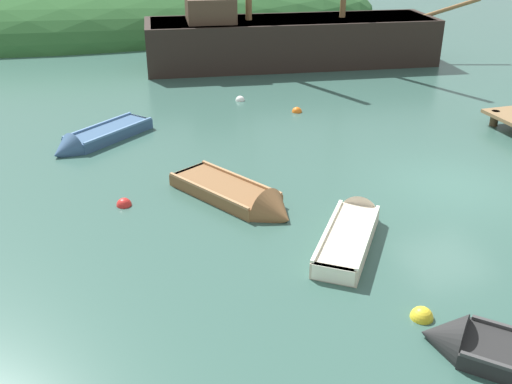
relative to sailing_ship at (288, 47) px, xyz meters
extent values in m
plane|color=#33564C|center=(-0.48, -14.66, -0.85)|extent=(120.00, 120.00, 0.00)
cylinder|color=#4F3D27|center=(3.80, -10.73, -0.89)|extent=(0.28, 0.28, 1.13)
ellipsoid|color=#2D602D|center=(-8.05, 15.43, -0.85)|extent=(40.26, 20.59, 8.17)
cube|color=black|center=(0.14, -0.02, -0.16)|extent=(14.30, 5.48, 2.98)
cube|color=#997A51|center=(0.14, -0.02, 1.28)|extent=(13.71, 5.12, 0.10)
cylinder|color=olive|center=(8.24, -1.10, 1.63)|extent=(2.95, 0.59, 0.97)
cube|color=#4C3828|center=(-3.73, 0.50, 1.88)|extent=(2.52, 2.84, 1.10)
cone|color=black|center=(-4.53, -20.16, -0.76)|extent=(1.28, 1.28, 1.09)
cube|color=beige|center=(-4.75, -16.75, -0.73)|extent=(2.57, 2.98, 0.50)
cone|color=beige|center=(-3.65, -15.26, -0.73)|extent=(1.19, 1.15, 0.94)
cube|color=white|center=(-5.60, -17.90, -0.65)|extent=(0.79, 0.63, 0.35)
cube|color=white|center=(-4.44, -16.33, -0.54)|extent=(0.84, 0.69, 0.05)
cube|color=white|center=(-5.06, -17.17, -0.54)|extent=(0.84, 0.69, 0.05)
cube|color=white|center=(-4.38, -17.02, -0.45)|extent=(1.80, 2.39, 0.07)
cube|color=white|center=(-5.11, -16.48, -0.45)|extent=(1.80, 2.39, 0.07)
cube|color=brown|center=(-6.71, -13.31, -0.76)|extent=(2.58, 3.32, 0.43)
cone|color=brown|center=(-5.79, -15.00, -0.76)|extent=(1.41, 1.23, 1.19)
cube|color=#AE7B4F|center=(-7.42, -11.99, -0.69)|extent=(1.05, 0.64, 0.30)
cube|color=#AE7B4F|center=(-6.45, -13.79, -0.60)|extent=(1.10, 0.71, 0.05)
cube|color=#AE7B4F|center=(-6.97, -12.83, -0.60)|extent=(1.10, 0.71, 0.05)
cube|color=#AE7B4F|center=(-7.22, -13.59, -0.51)|extent=(1.52, 2.71, 0.07)
cube|color=#AE7B4F|center=(-6.19, -13.03, -0.51)|extent=(1.52, 2.71, 0.07)
cube|color=#335175|center=(-9.28, -7.92, -0.75)|extent=(3.06, 2.75, 0.45)
cone|color=#335175|center=(-10.76, -9.10, -0.75)|extent=(1.22, 1.27, 1.03)
cube|color=#4F75A1|center=(-8.12, -7.00, -0.68)|extent=(0.70, 0.83, 0.31)
cube|color=#4F75A1|center=(-9.69, -8.25, -0.59)|extent=(0.76, 0.89, 0.05)
cube|color=#4F75A1|center=(-8.86, -7.59, -0.59)|extent=(0.76, 0.89, 0.05)
cube|color=#4F75A1|center=(-9.59, -7.53, -0.50)|extent=(2.39, 1.93, 0.07)
cube|color=#4F75A1|center=(-8.96, -8.31, -0.50)|extent=(2.39, 1.93, 0.07)
sphere|color=white|center=(-3.94, -5.18, -0.85)|extent=(0.37, 0.37, 0.37)
sphere|color=yellow|center=(-4.49, -19.46, -0.85)|extent=(0.44, 0.44, 0.44)
sphere|color=red|center=(-9.33, -13.11, -0.85)|extent=(0.39, 0.39, 0.39)
sphere|color=orange|center=(-2.30, -7.23, -0.85)|extent=(0.38, 0.38, 0.38)
camera|label=1|loc=(-10.08, -26.92, 6.04)|focal=40.92mm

